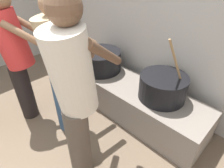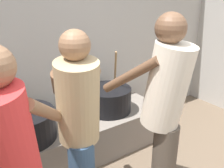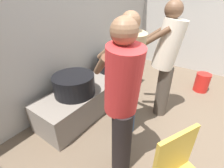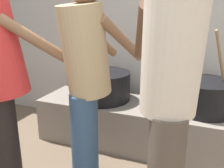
% 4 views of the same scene
% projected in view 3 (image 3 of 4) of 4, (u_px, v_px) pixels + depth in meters
% --- Properties ---
extents(ground_plane, '(10.64, 10.64, 0.00)m').
position_uv_depth(ground_plane, '(207.00, 151.00, 1.97)').
color(ground_plane, brown).
extents(block_enclosure_rear, '(5.52, 0.20, 2.48)m').
position_uv_depth(block_enclosure_rear, '(68.00, 28.00, 2.53)').
color(block_enclosure_rear, '#ADA8A0').
rests_on(block_enclosure_rear, ground_plane).
extents(hearth_ledge, '(2.20, 0.60, 0.44)m').
position_uv_depth(hearth_ledge, '(98.00, 91.00, 2.79)').
color(hearth_ledge, slate).
rests_on(hearth_ledge, ground_plane).
extents(cooking_pot_main, '(0.53, 0.53, 0.74)m').
position_uv_depth(cooking_pot_main, '(112.00, 63.00, 3.00)').
color(cooking_pot_main, black).
rests_on(cooking_pot_main, hearth_ledge).
extents(cooking_pot_secondary, '(0.58, 0.58, 0.28)m').
position_uv_depth(cooking_pot_secondary, '(74.00, 84.00, 2.27)').
color(cooking_pot_secondary, black).
rests_on(cooking_pot_secondary, hearth_ledge).
extents(cook_in_red_shirt, '(0.66, 0.71, 1.57)m').
position_uv_depth(cook_in_red_shirt, '(122.00, 98.00, 1.40)').
color(cook_in_red_shirt, black).
rests_on(cook_in_red_shirt, ground_plane).
extents(cook_in_cream_shirt, '(0.52, 0.74, 1.65)m').
position_uv_depth(cook_in_cream_shirt, '(166.00, 57.00, 2.18)').
color(cook_in_cream_shirt, '#4C4238').
rests_on(cook_in_cream_shirt, ground_plane).
extents(cook_in_tan_shirt, '(0.53, 0.72, 1.56)m').
position_uv_depth(cook_in_tan_shirt, '(128.00, 72.00, 1.90)').
color(cook_in_tan_shirt, navy).
rests_on(cook_in_tan_shirt, ground_plane).
extents(bucket_red_plastic, '(0.27, 0.27, 0.37)m').
position_uv_depth(bucket_red_plastic, '(202.00, 82.00, 3.15)').
color(bucket_red_plastic, red).
rests_on(bucket_red_plastic, ground_plane).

